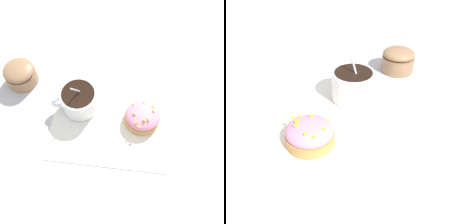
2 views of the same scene
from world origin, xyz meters
TOP-DOWN VIEW (x-y plane):
  - ground_plane at (0.00, 0.00)m, footprint 3.00×3.00m
  - paper_napkin at (0.00, 0.00)m, footprint 0.31×0.30m
  - coffee_cup at (-0.08, 0.00)m, footprint 0.11×0.09m
  - frosted_pastry at (0.08, -0.00)m, footprint 0.08×0.08m
  - sugar_bowl at (-0.24, 0.04)m, footprint 0.08×0.08m

SIDE VIEW (x-z plane):
  - ground_plane at x=0.00m, z-range 0.00..0.00m
  - paper_napkin at x=0.00m, z-range 0.00..0.00m
  - frosted_pastry at x=0.08m, z-range 0.00..0.04m
  - sugar_bowl at x=-0.24m, z-range 0.00..0.06m
  - coffee_cup at x=-0.08m, z-range -0.01..0.09m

